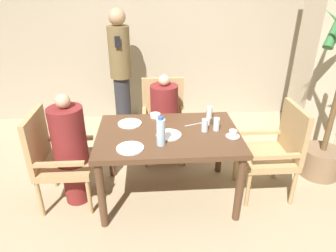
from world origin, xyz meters
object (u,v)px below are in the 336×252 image
object	(u,v)px
plate_dessert_center	(130,123)
plate_main_left	(169,135)
chair_far_side	(164,116)
chair_left_side	(56,156)
potted_palm	(332,123)
diner_in_left_chair	(71,149)
bowl_small	(155,115)
teacup_with_saucer	(233,134)
standing_host	(121,69)
plate_main_right	(130,148)
glass_tall_far	(205,125)
water_bottle	(161,132)
glass_tall_near	(216,124)
glass_tall_mid	(209,112)
chair_right_side	(276,148)
diner_in_far_chair	(164,118)

from	to	relation	value
plate_dessert_center	plate_main_left	bearing A→B (deg)	-35.61
plate_dessert_center	chair_far_side	bearing A→B (deg)	59.62
chair_left_side	potted_palm	distance (m)	2.87
diner_in_left_chair	bowl_small	distance (m)	0.91
potted_palm	teacup_with_saucer	world-z (taller)	potted_palm
standing_host	plate_main_right	size ratio (longest dim) A/B	7.24
standing_host	glass_tall_far	distance (m)	1.82
plate_main_right	water_bottle	xyz separation A→B (m)	(0.27, 0.05, 0.12)
diner_in_left_chair	glass_tall_far	xyz separation A→B (m)	(1.28, 0.01, 0.21)
chair_left_side	glass_tall_near	world-z (taller)	chair_left_side
glass_tall_mid	plate_main_left	bearing A→B (deg)	-140.84
chair_right_side	glass_tall_near	bearing A→B (deg)	177.37
chair_right_side	plate_dessert_center	size ratio (longest dim) A/B	4.05
chair_left_side	plate_dessert_center	distance (m)	0.77
bowl_small	glass_tall_far	size ratio (longest dim) A/B	0.87
potted_palm	teacup_with_saucer	xyz separation A→B (m)	(-1.18, -0.36, 0.09)
teacup_with_saucer	water_bottle	xyz separation A→B (m)	(-0.67, -0.11, 0.10)
diner_in_left_chair	glass_tall_mid	world-z (taller)	diner_in_left_chair
teacup_with_saucer	glass_tall_near	xyz separation A→B (m)	(-0.13, 0.14, 0.04)
water_bottle	glass_tall_far	world-z (taller)	water_bottle
diner_in_left_chair	potted_palm	size ratio (longest dim) A/B	0.58
water_bottle	glass_tall_near	world-z (taller)	water_bottle
glass_tall_near	diner_in_left_chair	bearing A→B (deg)	-178.84
glass_tall_mid	water_bottle	bearing A→B (deg)	-134.82
chair_far_side	teacup_with_saucer	size ratio (longest dim) A/B	7.51
bowl_small	glass_tall_far	world-z (taller)	glass_tall_far
diner_in_left_chair	glass_tall_near	world-z (taller)	diner_in_left_chair
plate_main_left	plate_main_right	size ratio (longest dim) A/B	1.00
plate_main_left	water_bottle	xyz separation A→B (m)	(-0.08, -0.17, 0.12)
standing_host	bowl_small	bearing A→B (deg)	-70.01
chair_left_side	glass_tall_near	size ratio (longest dim) A/B	7.74
diner_in_left_chair	glass_tall_far	bearing A→B (deg)	0.55
diner_in_far_chair	standing_host	size ratio (longest dim) A/B	0.63
chair_right_side	potted_palm	size ratio (longest dim) A/B	0.49
diner_in_left_chair	potted_palm	bearing A→B (deg)	5.26
chair_right_side	glass_tall_near	distance (m)	0.67
chair_right_side	bowl_small	distance (m)	1.27
diner_in_left_chair	potted_palm	distance (m)	2.72
diner_in_far_chair	bowl_small	distance (m)	0.41
chair_far_side	water_bottle	distance (m)	1.13
chair_right_side	glass_tall_near	world-z (taller)	chair_right_side
diner_in_left_chair	diner_in_far_chair	distance (m)	1.17
plate_dessert_center	glass_tall_near	world-z (taller)	glass_tall_near
glass_tall_far	plate_main_left	bearing A→B (deg)	-169.65
plate_main_right	bowl_small	distance (m)	0.69
chair_right_side	glass_tall_far	size ratio (longest dim) A/B	7.74
water_bottle	chair_far_side	bearing A→B (deg)	85.77
chair_far_side	plate_main_left	bearing A→B (deg)	-89.81
chair_right_side	glass_tall_far	world-z (taller)	chair_right_side
chair_left_side	diner_in_left_chair	xyz separation A→B (m)	(0.15, 0.00, 0.07)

